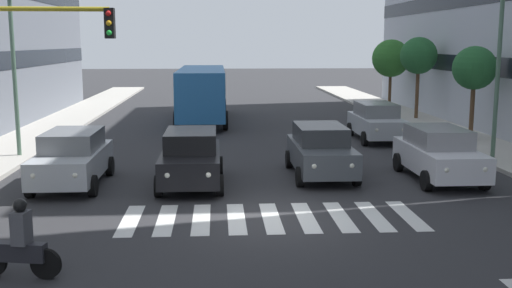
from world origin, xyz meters
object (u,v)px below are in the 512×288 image
(car_0, at_px, (439,153))
(motorcycle_with_rider, at_px, (19,246))
(street_lamp_right, at_px, (28,49))
(street_lamp_left, at_px, (488,41))
(street_tree_3, at_px, (391,58))
(bus_behind_traffic, at_px, (202,89))
(car_2, at_px, (191,157))
(car_1, at_px, (321,150))
(car_row2_0, at_px, (377,121))
(car_3, at_px, (73,158))
(street_tree_1, at_px, (474,68))
(street_tree_2, at_px, (419,56))

(car_0, bearing_deg, motorcycle_with_rider, 35.22)
(motorcycle_with_rider, xyz_separation_m, street_lamp_right, (3.33, -12.43, 3.58))
(street_lamp_left, xyz_separation_m, street_tree_3, (-1.36, -17.29, -1.10))
(bus_behind_traffic, bearing_deg, car_0, 117.36)
(car_2, bearing_deg, car_1, -166.94)
(street_lamp_left, height_order, street_lamp_right, street_lamp_left)
(car_row2_0, relative_size, street_tree_3, 0.98)
(street_tree_3, bearing_deg, street_lamp_left, 85.49)
(car_3, xyz_separation_m, street_lamp_left, (-14.55, -2.93, 3.64))
(car_2, height_order, street_lamp_left, street_lamp_left)
(car_0, xyz_separation_m, street_tree_3, (-4.11, -20.20, 2.54))
(car_row2_0, bearing_deg, street_tree_3, -108.54)
(car_1, xyz_separation_m, street_lamp_right, (10.60, -3.83, 3.34))
(car_1, bearing_deg, car_row2_0, -117.54)
(street_lamp_right, bearing_deg, street_lamp_left, 174.23)
(street_tree_3, bearing_deg, motorcycle_with_rider, 61.58)
(street_tree_1, height_order, street_tree_3, street_tree_3)
(car_0, xyz_separation_m, bus_behind_traffic, (8.07, -15.61, 0.97))
(bus_behind_traffic, bearing_deg, car_1, 106.22)
(car_0, distance_m, car_1, 3.85)
(car_row2_0, relative_size, street_tree_2, 0.96)
(street_lamp_left, relative_size, street_tree_3, 1.59)
(car_1, bearing_deg, car_2, 13.06)
(car_1, relative_size, car_2, 1.00)
(street_lamp_right, xyz_separation_m, street_tree_3, (-18.48, -15.56, -0.80))
(street_tree_1, bearing_deg, bus_behind_traffic, -33.19)
(motorcycle_with_rider, height_order, street_tree_1, street_tree_1)
(car_row2_0, distance_m, motorcycle_with_rider, 19.49)
(bus_behind_traffic, distance_m, street_tree_3, 13.12)
(car_2, bearing_deg, street_tree_3, -120.86)
(street_lamp_left, bearing_deg, car_3, 11.39)
(bus_behind_traffic, height_order, street_tree_1, street_tree_1)
(motorcycle_with_rider, height_order, street_lamp_right, street_lamp_right)
(car_0, height_order, street_lamp_left, street_lamp_left)
(street_lamp_left, distance_m, street_tree_3, 17.38)
(car_0, bearing_deg, street_lamp_left, -133.40)
(car_3, bearing_deg, street_tree_2, -136.66)
(car_3, bearing_deg, motorcycle_with_rider, 95.62)
(car_2, distance_m, car_3, 3.73)
(car_2, bearing_deg, street_tree_2, -128.81)
(street_lamp_right, bearing_deg, street_tree_1, -171.18)
(car_0, height_order, motorcycle_with_rider, car_0)
(car_row2_0, bearing_deg, car_3, 34.69)
(car_row2_0, height_order, street_tree_3, street_tree_3)
(car_2, xyz_separation_m, bus_behind_traffic, (0.00, -15.80, 0.97))
(car_0, distance_m, street_lamp_left, 5.41)
(street_tree_3, bearing_deg, car_row2_0, 71.46)
(bus_behind_traffic, relative_size, street_tree_3, 2.33)
(motorcycle_with_rider, relative_size, street_tree_1, 0.41)
(motorcycle_with_rider, distance_m, street_tree_3, 31.95)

